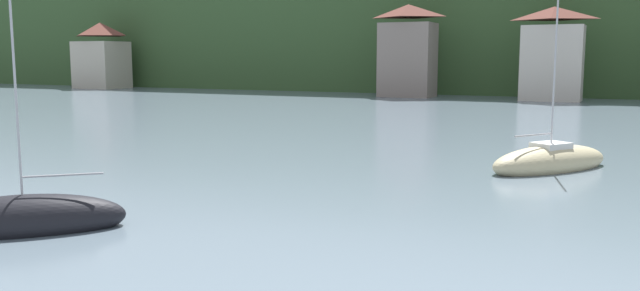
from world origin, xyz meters
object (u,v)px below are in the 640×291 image
Objects in this scene: shore_building_west at (101,57)px; sailboat_far_4 at (550,161)px; shore_building_central at (552,55)px; shore_building_westcentral at (408,52)px; sailboat_mid_8 at (24,220)px.

sailboat_far_4 is at bearing -33.67° from shore_building_west.
shore_building_west is 0.99× the size of shore_building_central.
shore_building_westcentral is 16.13m from shore_building_central.
shore_building_westcentral is 50.45m from sailboat_far_4.
sailboat_far_4 is at bearing -83.75° from shore_building_central.
shore_building_central reaches higher than sailboat_far_4.
shore_building_west is 85.31m from sailboat_mid_8.
sailboat_far_4 is (4.97, -45.39, -4.48)m from shore_building_central.
shore_building_westcentral reaches higher than shore_building_central.
shore_building_westcentral is 1.38× the size of sailboat_far_4.
sailboat_mid_8 is at bearing -81.15° from shore_building_westcentral.
shore_building_westcentral reaches higher than sailboat_far_4.
shore_building_central is 1.31× the size of sailboat_mid_8.
shore_building_westcentral is 62.67m from sailboat_mid_8.
sailboat_far_4 is 19.82m from sailboat_mid_8.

